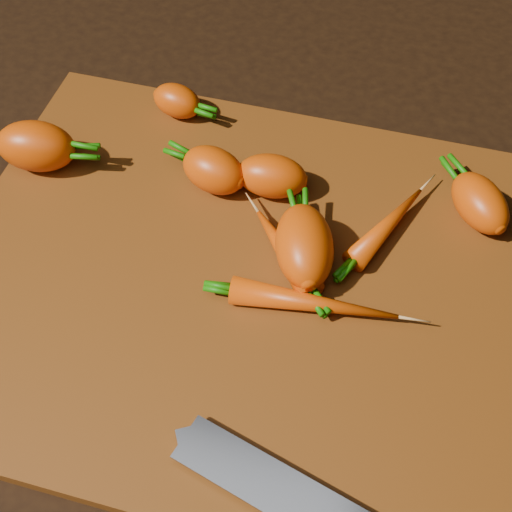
# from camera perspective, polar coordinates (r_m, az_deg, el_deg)

# --- Properties ---
(ground) EXTENTS (2.00, 2.00, 0.01)m
(ground) POSITION_cam_1_polar(r_m,az_deg,el_deg) (0.59, -0.26, -2.79)
(ground) COLOR black
(cutting_board) EXTENTS (0.50, 0.40, 0.01)m
(cutting_board) POSITION_cam_1_polar(r_m,az_deg,el_deg) (0.58, -0.26, -2.18)
(cutting_board) COLOR #66320D
(cutting_board) RESTS_ON ground
(carrot_0) EXTENTS (0.08, 0.05, 0.05)m
(carrot_0) POSITION_cam_1_polar(r_m,az_deg,el_deg) (0.67, -17.19, 8.39)
(carrot_0) COLOR #D7480A
(carrot_0) RESTS_ON cutting_board
(carrot_1) EXTENTS (0.07, 0.06, 0.04)m
(carrot_1) POSITION_cam_1_polar(r_m,az_deg,el_deg) (0.62, -3.40, 6.88)
(carrot_1) COLOR #D7480A
(carrot_1) RESTS_ON cutting_board
(carrot_2) EXTENTS (0.07, 0.09, 0.05)m
(carrot_2) POSITION_cam_1_polar(r_m,az_deg,el_deg) (0.57, 3.89, 0.81)
(carrot_2) COLOR #D7480A
(carrot_2) RESTS_ON cutting_board
(carrot_3) EXTENTS (0.06, 0.04, 0.04)m
(carrot_3) POSITION_cam_1_polar(r_m,az_deg,el_deg) (0.62, 1.28, 6.41)
(carrot_3) COLOR #D7480A
(carrot_3) RESTS_ON cutting_board
(carrot_4) EXTENTS (0.05, 0.04, 0.03)m
(carrot_4) POSITION_cam_1_polar(r_m,az_deg,el_deg) (0.70, -6.33, 12.23)
(carrot_4) COLOR #D7480A
(carrot_4) RESTS_ON cutting_board
(carrot_5) EXTENTS (0.07, 0.07, 0.04)m
(carrot_5) POSITION_cam_1_polar(r_m,az_deg,el_deg) (0.63, 17.47, 4.07)
(carrot_5) COLOR #D7480A
(carrot_5) RESTS_ON cutting_board
(carrot_6) EXTENTS (0.06, 0.10, 0.02)m
(carrot_6) POSITION_cam_1_polar(r_m,az_deg,el_deg) (0.61, 10.50, 2.47)
(carrot_6) COLOR #D7480A
(carrot_6) RESTS_ON cutting_board
(carrot_7) EXTENTS (0.13, 0.03, 0.02)m
(carrot_7) POSITION_cam_1_polar(r_m,az_deg,el_deg) (0.55, 4.64, -3.78)
(carrot_7) COLOR #D7480A
(carrot_7) RESTS_ON cutting_board
(carrot_8) EXTENTS (0.08, 0.08, 0.02)m
(carrot_8) POSITION_cam_1_polar(r_m,az_deg,el_deg) (0.58, 2.25, 0.42)
(carrot_8) COLOR #D7480A
(carrot_8) RESTS_ON cutting_board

